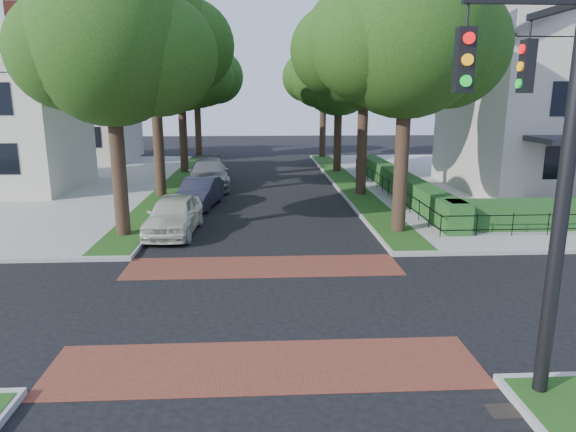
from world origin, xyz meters
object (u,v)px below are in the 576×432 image
object	(u,v)px
traffic_signal	(551,144)
parked_car_middle	(200,193)
parked_car_rear	(209,174)
parked_car_front	(174,214)

from	to	relation	value
traffic_signal	parked_car_middle	size ratio (longest dim) A/B	1.79
parked_car_middle	parked_car_rear	distance (m)	5.60
traffic_signal	parked_car_middle	world-z (taller)	traffic_signal
parked_car_middle	parked_car_rear	bearing A→B (deg)	99.28
parked_car_front	parked_car_middle	size ratio (longest dim) A/B	1.05
parked_car_middle	parked_car_rear	world-z (taller)	parked_car_rear
traffic_signal	parked_car_rear	size ratio (longest dim) A/B	1.35
traffic_signal	parked_car_front	bearing A→B (deg)	125.25
traffic_signal	parked_car_front	distance (m)	15.21
parked_car_middle	parked_car_front	bearing A→B (deg)	-86.77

